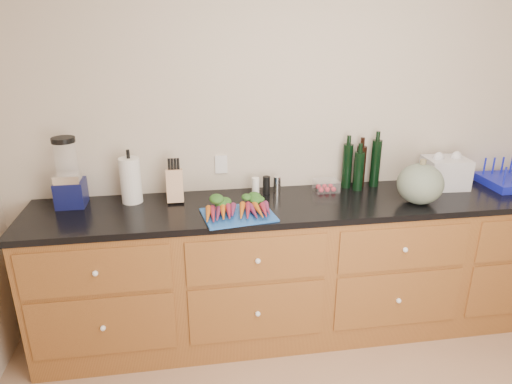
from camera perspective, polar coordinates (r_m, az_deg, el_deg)
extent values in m
cube|color=beige|center=(3.12, 6.62, 7.27)|extent=(4.10, 0.05, 2.60)
cube|color=brown|center=(3.14, 7.54, -9.41)|extent=(3.60, 0.60, 0.90)
cube|color=brown|center=(2.69, -19.41, -9.41)|extent=(0.82, 0.01, 0.28)
sphere|color=white|center=(2.67, -19.47, -9.58)|extent=(0.03, 0.03, 0.03)
cube|color=brown|center=(2.88, -18.54, -15.66)|extent=(0.82, 0.01, 0.38)
sphere|color=white|center=(2.86, -18.59, -15.84)|extent=(0.03, 0.03, 0.03)
cube|color=brown|center=(2.66, 0.18, -8.46)|extent=(0.82, 0.01, 0.28)
sphere|color=white|center=(2.64, 0.24, -8.63)|extent=(0.03, 0.03, 0.03)
cube|color=brown|center=(2.85, 0.17, -14.80)|extent=(0.82, 0.01, 0.38)
sphere|color=white|center=(2.84, 0.23, -14.99)|extent=(0.03, 0.03, 0.03)
cube|color=brown|center=(2.92, 18.03, -6.74)|extent=(0.82, 0.01, 0.28)
sphere|color=white|center=(2.91, 18.17, -6.88)|extent=(0.03, 0.03, 0.03)
cube|color=brown|center=(3.10, 17.29, -12.68)|extent=(0.82, 0.01, 0.38)
sphere|color=white|center=(3.08, 17.42, -12.84)|extent=(0.03, 0.03, 0.03)
cube|color=black|center=(2.94, 7.96, -1.44)|extent=(3.64, 0.62, 0.04)
cube|color=#1E55AD|center=(2.68, -2.24, -2.87)|extent=(0.45, 0.36, 0.01)
cone|color=#CB6317|center=(2.64, -6.00, -2.76)|extent=(0.04, 0.19, 0.04)
cone|color=maroon|center=(2.64, -5.36, -2.72)|extent=(0.04, 0.19, 0.04)
cone|color=#70234C|center=(2.64, -4.71, -2.68)|extent=(0.04, 0.19, 0.04)
cone|color=#CB6317|center=(2.64, -4.07, -2.65)|extent=(0.04, 0.19, 0.04)
cone|color=maroon|center=(2.65, -3.43, -2.61)|extent=(0.04, 0.19, 0.04)
cone|color=#70234C|center=(2.65, -2.79, -2.57)|extent=(0.04, 0.19, 0.04)
ellipsoid|color=#184819|center=(2.77, -4.63, -1.39)|extent=(0.19, 0.11, 0.06)
cone|color=#CB6317|center=(2.65, -1.60, -2.50)|extent=(0.04, 0.19, 0.04)
cone|color=maroon|center=(2.66, -0.97, -2.47)|extent=(0.04, 0.19, 0.04)
cone|color=#70234C|center=(2.66, -0.33, -2.43)|extent=(0.04, 0.19, 0.04)
cone|color=#CB6317|center=(2.67, 0.30, -2.39)|extent=(0.04, 0.19, 0.04)
cone|color=maroon|center=(2.67, 0.93, -2.35)|extent=(0.04, 0.19, 0.04)
cone|color=#70234C|center=(2.67, 1.55, -2.31)|extent=(0.04, 0.19, 0.04)
ellipsoid|color=#184819|center=(2.79, -0.45, -1.15)|extent=(0.19, 0.11, 0.06)
ellipsoid|color=#536252|center=(3.00, 19.84, 0.97)|extent=(0.28, 0.28, 0.25)
cube|color=#0F1246|center=(3.02, -22.11, -0.13)|extent=(0.17, 0.17, 0.16)
cube|color=silver|center=(2.96, -22.50, 1.57)|extent=(0.15, 0.10, 0.05)
cylinder|color=white|center=(2.96, -22.65, 3.68)|extent=(0.13, 0.13, 0.22)
cylinder|color=black|center=(2.93, -22.98, 6.01)|extent=(0.14, 0.14, 0.03)
cylinder|color=white|center=(2.94, -15.39, 1.40)|extent=(0.13, 0.13, 0.29)
cube|color=tan|center=(2.91, -10.10, 0.80)|extent=(0.10, 0.10, 0.20)
cylinder|color=white|center=(2.99, -0.05, 0.76)|extent=(0.05, 0.05, 0.11)
cylinder|color=black|center=(3.00, 1.30, 0.88)|extent=(0.05, 0.05, 0.12)
cylinder|color=silver|center=(3.02, 2.64, 0.91)|extent=(0.05, 0.05, 0.11)
cube|color=white|center=(3.09, 8.75, 0.81)|extent=(0.16, 0.13, 0.07)
cylinder|color=black|center=(3.15, 11.31, 3.20)|extent=(0.07, 0.07, 0.30)
cylinder|color=black|center=(3.20, 12.94, 3.14)|extent=(0.07, 0.07, 0.28)
cylinder|color=black|center=(3.22, 14.70, 3.49)|extent=(0.07, 0.07, 0.32)
cylinder|color=black|center=(3.12, 12.70, 2.56)|extent=(0.07, 0.07, 0.26)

